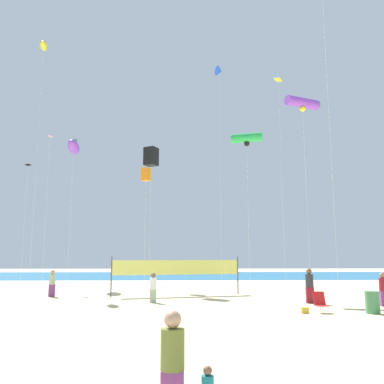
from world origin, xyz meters
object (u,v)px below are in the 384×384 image
object	(u,v)px
beachgoer_sage_shirt	(52,282)
kite_yellow_inflatable	(44,46)
kite_green_tube	(247,138)
kite_black_diamond	(28,169)
kite_pink_diamond	(50,141)
beach_handbag	(305,310)
kite_blue_delta	(219,72)
beachgoer_charcoal_shirt	(309,285)
trash_barrel	(372,302)
folding_beach_chair	(320,302)
beachgoer_white_shirt	(153,287)
kite_orange_box	(146,175)
kite_violet_inflatable	(74,147)
kite_yellow_diamond	(279,83)
kite_violet_tube	(302,103)
kite_black_box	(151,157)
volleyball_net	(177,269)
beachgoer_maroon_shirt	(383,288)
mother_figure	(172,361)

from	to	relation	value
beachgoer_sage_shirt	kite_yellow_inflatable	distance (m)	22.90
kite_green_tube	kite_black_diamond	xyz separation A→B (m)	(-15.67, 3.92, -1.31)
kite_pink_diamond	kite_yellow_inflatable	bearing A→B (deg)	134.51
beach_handbag	kite_black_diamond	distance (m)	22.11
kite_blue_delta	kite_black_diamond	size ratio (longest dim) A/B	2.13
beachgoer_charcoal_shirt	trash_barrel	world-z (taller)	beachgoer_charcoal_shirt
kite_blue_delta	folding_beach_chair	bearing A→B (deg)	-80.95
beachgoer_charcoal_shirt	beachgoer_white_shirt	bearing A→B (deg)	108.23
beachgoer_white_shirt	kite_orange_box	distance (m)	12.65
kite_blue_delta	trash_barrel	bearing A→B (deg)	-74.22
kite_black_diamond	kite_violet_inflatable	bearing A→B (deg)	69.83
kite_yellow_diamond	kite_pink_diamond	bearing A→B (deg)	-179.02
beachgoer_white_shirt	folding_beach_chair	xyz separation A→B (m)	(7.62, -3.94, -0.37)
beachgoer_white_shirt	kite_green_tube	xyz separation A→B (m)	(5.77, 3.47, 9.26)
beachgoer_white_shirt	kite_violet_tube	world-z (taller)	kite_violet_tube
kite_black_box	trash_barrel	bearing A→B (deg)	-48.32
beachgoer_sage_shirt	volleyball_net	bearing A→B (deg)	-76.79
volleyball_net	kite_blue_delta	distance (m)	20.19
beachgoer_maroon_shirt	kite_blue_delta	distance (m)	24.44
kite_yellow_inflatable	kite_blue_delta	world-z (taller)	kite_yellow_inflatable
mother_figure	kite_black_diamond	xyz separation A→B (m)	(-11.26, 22.88, 7.91)
folding_beach_chair	kite_pink_diamond	size ratio (longest dim) A/B	0.07
beachgoer_maroon_shirt	kite_violet_tube	world-z (taller)	kite_violet_tube
mother_figure	beachgoer_maroon_shirt	distance (m)	17.00
beachgoer_charcoal_shirt	trash_barrel	xyz separation A→B (m)	(1.53, -3.77, -0.49)
kite_pink_diamond	kite_green_tube	bearing A→B (deg)	-25.69
mother_figure	volleyball_net	world-z (taller)	volleyball_net
kite_orange_box	beachgoer_sage_shirt	bearing A→B (deg)	-127.96
mother_figure	kite_black_diamond	world-z (taller)	kite_black_diamond
kite_black_diamond	kite_violet_inflatable	size ratio (longest dim) A/B	0.74
kite_green_tube	kite_violet_inflatable	size ratio (longest dim) A/B	0.83
kite_orange_box	kite_black_diamond	bearing A→B (deg)	-165.00
beachgoer_sage_shirt	kite_yellow_inflatable	size ratio (longest dim) A/B	0.07
kite_violet_inflatable	volleyball_net	bearing A→B (deg)	-43.64
kite_green_tube	kite_pink_diamond	distance (m)	17.07
beachgoer_maroon_shirt	kite_green_tube	world-z (taller)	kite_green_tube
kite_yellow_diamond	kite_black_diamond	size ratio (longest dim) A/B	1.93
kite_orange_box	kite_pink_diamond	world-z (taller)	kite_pink_diamond
kite_orange_box	kite_violet_tube	xyz separation A→B (m)	(11.18, -5.42, 4.01)
kite_green_tube	kite_black_box	bearing A→B (deg)	147.68
beachgoer_charcoal_shirt	kite_green_tube	size ratio (longest dim) A/B	0.17
kite_yellow_inflatable	kite_violet_tube	bearing A→B (deg)	-21.37
trash_barrel	kite_orange_box	bearing A→B (deg)	128.62
mother_figure	beach_handbag	world-z (taller)	mother_figure
folding_beach_chair	kite_black_diamond	distance (m)	22.46
beach_handbag	kite_orange_box	size ratio (longest dim) A/B	0.03
mother_figure	kite_orange_box	xyz separation A→B (m)	(-2.72, 25.17, 7.99)
mother_figure	kite_black_box	xyz separation A→B (m)	(-2.18, 23.12, 8.96)
beachgoer_maroon_shirt	kite_black_diamond	world-z (taller)	kite_black_diamond
beachgoer_charcoal_shirt	beachgoer_maroon_shirt	xyz separation A→B (m)	(3.26, -1.35, -0.08)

